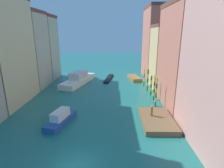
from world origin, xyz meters
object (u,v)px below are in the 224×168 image
Objects in this scene: vaporetto_white at (79,79)px; motorboat_1 at (61,119)px; mooring_pole_1 at (154,88)px; motorboat_0 at (134,78)px; gondola_black at (109,78)px; mooring_pole_3 at (148,79)px; mooring_pole_4 at (144,77)px; mooring_pole_2 at (151,85)px; mooring_pole_0 at (156,92)px; waterfront_dock at (157,120)px; person_on_dock at (152,111)px.

motorboat_1 is at bearing -85.76° from vaporetto_white.
mooring_pole_1 is 15.00m from motorboat_0.
mooring_pole_3 is at bearing -48.04° from gondola_black.
mooring_pole_1 is at bearing -88.24° from mooring_pole_3.
mooring_pole_4 reaches higher than gondola_black.
mooring_pole_2 is 0.65× the size of motorboat_0.
mooring_pole_0 is 1.15× the size of mooring_pole_1.
motorboat_0 reaches higher than waterfront_dock.
mooring_pole_3 is at bearing -78.73° from motorboat_0.
waterfront_dock is 1.51× the size of mooring_pole_3.
mooring_pole_4 is at bearing -74.68° from motorboat_0.
person_on_dock is 5.30m from mooring_pole_0.
vaporetto_white is at bearing -165.12° from motorboat_0.
mooring_pole_2 is at bearing -86.14° from mooring_pole_3.
person_on_dock is at bearing -97.69° from mooring_pole_3.
mooring_pole_0 reaches higher than vaporetto_white.
mooring_pole_3 is at bearing 46.06° from motorboat_1.
motorboat_0 is (0.01, 22.72, -0.97)m from person_on_dock.
gondola_black is at bearing 143.20° from mooring_pole_4.
motorboat_1 is (-13.00, -0.50, 0.39)m from waterfront_dock.
vaporetto_white is 8.25m from gondola_black.
waterfront_dock is 8.94m from mooring_pole_1.
mooring_pole_1 is 1.06× the size of mooring_pole_4.
motorboat_1 is at bearing -156.57° from mooring_pole_0.
motorboat_0 is at bearing 97.71° from mooring_pole_1.
person_on_dock reaches higher than gondola_black.
gondola_black is at bearing 131.96° from mooring_pole_3.
waterfront_dock is at bearing -98.94° from mooring_pole_1.
motorboat_0 is (13.86, 3.68, -0.57)m from vaporetto_white.
mooring_pole_4 is at bearing 90.11° from mooring_pole_0.
mooring_pole_4 is 0.69× the size of motorboat_1.
waterfront_dock is 24.47m from vaporetto_white.
mooring_pole_4 is 15.68m from vaporetto_white.
mooring_pole_1 is at bearing -90.28° from mooring_pole_2.
waterfront_dock is 13.02m from motorboat_1.
mooring_pole_0 is 20.07m from gondola_black.
person_on_dock is 0.26× the size of motorboat_1.
mooring_pole_3 is 0.79× the size of motorboat_1.
vaporetto_white is at bearing 152.57° from mooring_pole_2.
person_on_dock is 16.90m from mooring_pole_4.
mooring_pole_3 reaches higher than mooring_pole_2.
waterfront_dock is 1.20× the size of motorboat_1.
person_on_dock is 0.18× the size of gondola_black.
motorboat_1 is (-13.98, -17.97, -1.37)m from mooring_pole_4.
waterfront_dock is 1.65× the size of mooring_pole_1.
person_on_dock is 0.39× the size of mooring_pole_2.
mooring_pole_3 is 3.27m from mooring_pole_4.
mooring_pole_4 is at bearing 84.48° from person_on_dock.
mooring_pole_2 is 2.79m from mooring_pole_3.
mooring_pole_0 is 0.37× the size of vaporetto_white.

